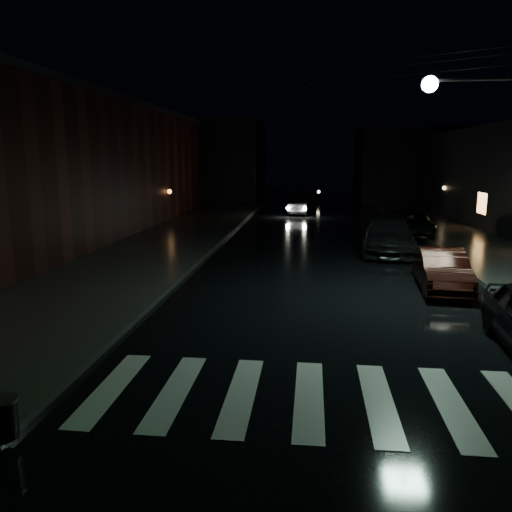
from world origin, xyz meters
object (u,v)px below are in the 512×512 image
(parked_car_b, at_px, (442,269))
(oncoming_car, at_px, (301,206))
(parked_car_c, at_px, (389,235))
(parked_car_d, at_px, (410,223))

(parked_car_b, distance_m, oncoming_car, 21.92)
(parked_car_c, height_order, oncoming_car, parked_car_c)
(parked_car_b, relative_size, parked_car_d, 0.77)
(parked_car_b, relative_size, parked_car_c, 0.74)
(parked_car_c, xyz_separation_m, oncoming_car, (-4.24, 15.06, -0.13))
(parked_car_b, xyz_separation_m, oncoming_car, (-4.97, 21.35, -0.01))
(parked_car_b, bearing_deg, oncoming_car, 107.69)
(parked_car_c, bearing_deg, oncoming_car, 112.90)
(parked_car_d, bearing_deg, parked_car_c, -102.42)
(parked_car_d, height_order, oncoming_car, parked_car_d)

